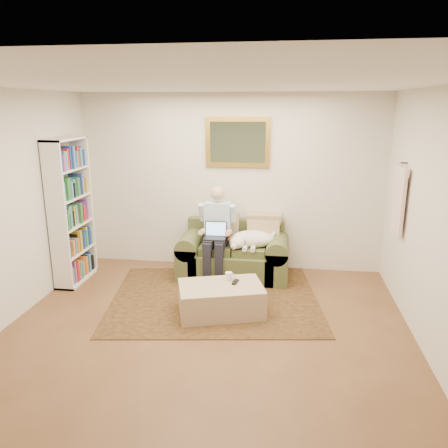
% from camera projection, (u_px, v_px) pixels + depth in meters
% --- Properties ---
extents(room_shell, '(4.51, 5.00, 2.61)m').
position_uv_depth(room_shell, '(204.00, 219.00, 4.44)').
color(room_shell, brown).
rests_on(room_shell, ground).
extents(rug, '(2.89, 2.45, 0.01)m').
position_uv_depth(rug, '(215.00, 298.00, 5.65)').
color(rug, black).
rests_on(rug, room_shell).
extents(sofa, '(1.56, 0.80, 0.94)m').
position_uv_depth(sofa, '(234.00, 258.00, 6.34)').
color(sofa, '#49522B').
rests_on(sofa, room_shell).
extents(seated_man, '(0.52, 0.74, 1.32)m').
position_uv_depth(seated_man, '(216.00, 235.00, 6.13)').
color(seated_man, '#8CBED8').
rests_on(seated_man, sofa).
extents(laptop, '(0.30, 0.24, 0.22)m').
position_uv_depth(laptop, '(215.00, 234.00, 6.06)').
color(laptop, black).
rests_on(laptop, seated_man).
extents(sleeping_dog, '(0.64, 0.40, 0.24)m').
position_uv_depth(sleeping_dog, '(253.00, 239.00, 6.14)').
color(sleeping_dog, white).
rests_on(sleeping_dog, sofa).
extents(ottoman, '(1.12, 0.88, 0.36)m').
position_uv_depth(ottoman, '(221.00, 299.00, 5.21)').
color(ottoman, tan).
rests_on(ottoman, room_shell).
extents(coffee_mug, '(0.08, 0.08, 0.10)m').
position_uv_depth(coffee_mug, '(229.00, 276.00, 5.30)').
color(coffee_mug, white).
rests_on(coffee_mug, ottoman).
extents(tv_remote, '(0.08, 0.16, 0.02)m').
position_uv_depth(tv_remote, '(235.00, 282.00, 5.24)').
color(tv_remote, black).
rests_on(tv_remote, ottoman).
extents(bookshelf, '(0.28, 0.80, 2.00)m').
position_uv_depth(bookshelf, '(71.00, 212.00, 6.00)').
color(bookshelf, white).
rests_on(bookshelf, room_shell).
extents(wall_mirror, '(0.94, 0.04, 0.72)m').
position_uv_depth(wall_mirror, '(238.00, 142.00, 6.29)').
color(wall_mirror, gold).
rests_on(wall_mirror, room_shell).
extents(hanging_shirt, '(0.06, 0.52, 0.90)m').
position_uv_depth(hanging_shirt, '(399.00, 196.00, 5.32)').
color(hanging_shirt, '#FAD3CF').
rests_on(hanging_shirt, room_shell).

